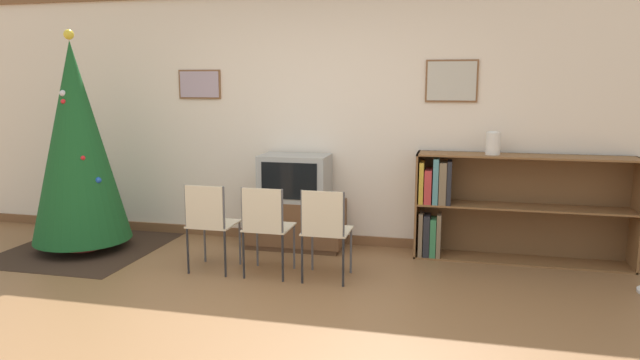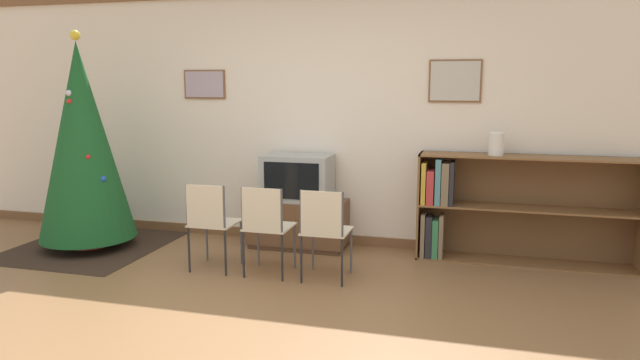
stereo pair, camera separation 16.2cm
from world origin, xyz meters
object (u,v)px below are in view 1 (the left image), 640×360
at_px(television, 295,178).
at_px(vase, 493,143).
at_px(folding_chair_left, 210,222).
at_px(christmas_tree, 77,143).
at_px(folding_chair_center, 266,225).
at_px(tv_console, 295,224).
at_px(folding_chair_right, 325,229).
at_px(bookshelf, 490,206).

height_order(television, vase, vase).
height_order(folding_chair_left, vase, vase).
xyz_separation_m(christmas_tree, folding_chair_center, (2.12, -0.37, -0.64)).
relative_size(tv_console, vase, 4.57).
bearing_deg(folding_chair_right, television, 119.64).
height_order(bookshelf, vase, vase).
bearing_deg(folding_chair_right, folding_chair_left, 180.00).
bearing_deg(television, bookshelf, 2.11).
height_order(tv_console, vase, vase).
bearing_deg(bookshelf, television, -177.89).
distance_m(christmas_tree, television, 2.23).
bearing_deg(christmas_tree, television, 15.04).
distance_m(folding_chair_center, vase, 2.28).
bearing_deg(christmas_tree, folding_chair_center, -9.84).
xyz_separation_m(folding_chair_left, vase, (2.48, 0.98, 0.68)).
relative_size(television, bookshelf, 0.35).
xyz_separation_m(folding_chair_center, vase, (1.95, 0.98, 0.68)).
xyz_separation_m(folding_chair_left, folding_chair_right, (1.07, 0.00, 0.00)).
height_order(christmas_tree, television, christmas_tree).
bearing_deg(folding_chair_left, folding_chair_center, 0.00).
distance_m(folding_chair_center, bookshelf, 2.19).
relative_size(folding_chair_center, folding_chair_right, 1.00).
distance_m(christmas_tree, folding_chair_center, 2.25).
height_order(tv_console, folding_chair_right, folding_chair_right).
height_order(christmas_tree, bookshelf, christmas_tree).
bearing_deg(folding_chair_center, vase, 26.68).
bearing_deg(bookshelf, folding_chair_right, -144.39).
relative_size(tv_console, folding_chair_right, 1.23).
relative_size(folding_chair_center, vase, 3.70).
xyz_separation_m(folding_chair_left, folding_chair_center, (0.53, 0.00, 0.00)).
bearing_deg(folding_chair_left, christmas_tree, 166.95).
distance_m(tv_console, folding_chair_left, 1.10).
bearing_deg(tv_console, folding_chair_right, -60.43).
distance_m(folding_chair_left, folding_chair_right, 1.07).
xyz_separation_m(folding_chair_right, vase, (1.41, 0.98, 0.68)).
relative_size(television, folding_chair_center, 0.85).
bearing_deg(folding_chair_right, christmas_tree, 172.11).
bearing_deg(vase, television, -178.86).
bearing_deg(folding_chair_center, tv_console, 90.00).
relative_size(folding_chair_left, vase, 3.70).
distance_m(television, vase, 1.99).
height_order(folding_chair_left, folding_chair_center, same).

